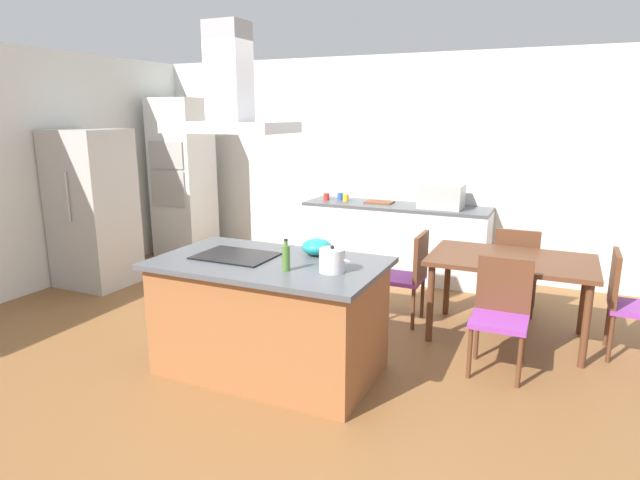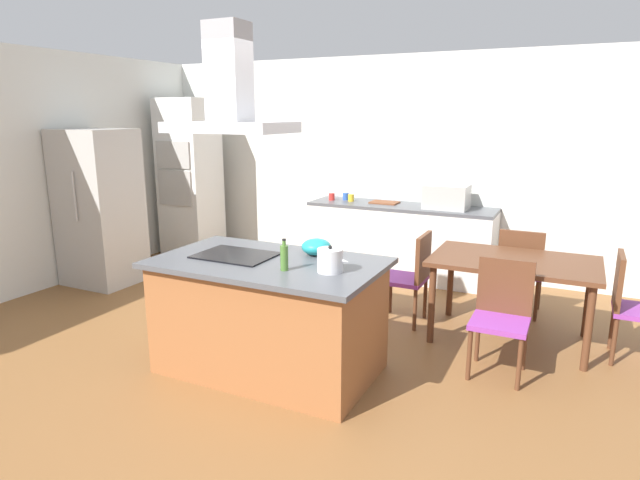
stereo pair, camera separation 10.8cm
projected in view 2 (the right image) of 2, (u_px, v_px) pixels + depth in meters
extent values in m
plane|color=brown|center=(345.00, 309.00, 5.58)|extent=(16.00, 16.00, 0.00)
cube|color=silver|center=(400.00, 165.00, 6.80)|extent=(7.20, 0.10, 2.70)
cube|color=silver|center=(61.00, 169.00, 6.30)|extent=(0.10, 8.80, 2.70)
cube|color=#995B33|center=(269.00, 318.00, 4.17)|extent=(1.64, 0.93, 0.86)
cube|color=#4C4F54|center=(268.00, 263.00, 4.06)|extent=(1.74, 1.03, 0.04)
cube|color=black|center=(236.00, 255.00, 4.18)|extent=(0.60, 0.44, 0.01)
cylinder|color=silver|center=(330.00, 260.00, 3.75)|extent=(0.18, 0.18, 0.17)
sphere|color=black|center=(330.00, 247.00, 3.72)|extent=(0.03, 0.03, 0.03)
cone|color=silver|center=(345.00, 261.00, 3.70)|extent=(0.06, 0.03, 0.04)
cylinder|color=#47722D|center=(284.00, 258.00, 3.78)|extent=(0.06, 0.06, 0.18)
cylinder|color=#47722D|center=(284.00, 243.00, 3.76)|extent=(0.03, 0.03, 0.04)
cylinder|color=black|center=(284.00, 240.00, 3.75)|extent=(0.03, 0.03, 0.01)
ellipsoid|color=teal|center=(316.00, 247.00, 4.21)|extent=(0.24, 0.24, 0.13)
cube|color=silver|center=(399.00, 242.00, 6.63)|extent=(2.27, 0.62, 0.86)
cube|color=#4C4F54|center=(401.00, 207.00, 6.52)|extent=(2.27, 0.62, 0.04)
cube|color=#B2AFAA|center=(447.00, 197.00, 6.25)|extent=(0.50, 0.38, 0.28)
cylinder|color=red|center=(332.00, 197.00, 6.88)|extent=(0.08, 0.08, 0.09)
cylinder|color=#2D56B2|center=(346.00, 196.00, 6.90)|extent=(0.08, 0.08, 0.09)
cylinder|color=gold|center=(351.00, 198.00, 6.79)|extent=(0.08, 0.08, 0.09)
cube|color=brown|center=(384.00, 202.00, 6.66)|extent=(0.34, 0.24, 0.02)
cube|color=silver|center=(190.00, 178.00, 7.57)|extent=(0.70, 0.64, 2.20)
cube|color=#B2AFAA|center=(173.00, 155.00, 7.19)|extent=(0.56, 0.02, 0.36)
cube|color=#B2AFAA|center=(175.00, 188.00, 7.30)|extent=(0.56, 0.02, 0.48)
cube|color=#B2AFAA|center=(100.00, 208.00, 6.28)|extent=(0.80, 0.70, 1.82)
cylinder|color=beige|center=(74.00, 196.00, 5.89)|extent=(0.02, 0.02, 0.55)
cube|color=#59331E|center=(514.00, 261.00, 4.66)|extent=(1.40, 0.90, 0.04)
cylinder|color=#59331E|center=(432.00, 304.00, 4.69)|extent=(0.06, 0.06, 0.71)
cylinder|color=#59331E|center=(588.00, 328.00, 4.16)|extent=(0.06, 0.06, 0.71)
cylinder|color=#59331E|center=(450.00, 281.00, 5.34)|extent=(0.06, 0.06, 0.71)
cylinder|color=#59331E|center=(588.00, 300.00, 4.81)|extent=(0.06, 0.06, 0.71)
cube|color=purple|center=(521.00, 272.00, 5.39)|extent=(0.42, 0.42, 0.04)
cube|color=#59331E|center=(521.00, 253.00, 5.17)|extent=(0.42, 0.04, 0.44)
cylinder|color=#59331E|center=(503.00, 286.00, 5.67)|extent=(0.04, 0.04, 0.41)
cylinder|color=#59331E|center=(539.00, 290.00, 5.52)|extent=(0.04, 0.04, 0.41)
cylinder|color=#59331E|center=(498.00, 296.00, 5.36)|extent=(0.04, 0.04, 0.41)
cylinder|color=#59331E|center=(536.00, 301.00, 5.20)|extent=(0.04, 0.04, 0.41)
cube|color=purple|center=(403.00, 279.00, 5.16)|extent=(0.42, 0.42, 0.04)
cube|color=#59331E|center=(423.00, 257.00, 5.02)|extent=(0.04, 0.42, 0.44)
cylinder|color=#59331E|center=(378.00, 304.00, 5.13)|extent=(0.04, 0.04, 0.41)
cylinder|color=#59331E|center=(390.00, 293.00, 5.44)|extent=(0.04, 0.04, 0.41)
cylinder|color=#59331E|center=(415.00, 310.00, 4.97)|extent=(0.04, 0.04, 0.41)
cylinder|color=#59331E|center=(425.00, 298.00, 5.29)|extent=(0.04, 0.04, 0.41)
cube|color=#59331E|center=(619.00, 280.00, 4.33)|extent=(0.04, 0.42, 0.44)
cylinder|color=#59331E|center=(612.00, 326.00, 4.59)|extent=(0.04, 0.04, 0.41)
cylinder|color=#59331E|center=(614.00, 342.00, 4.28)|extent=(0.04, 0.04, 0.41)
cube|color=purple|center=(500.00, 323.00, 4.07)|extent=(0.42, 0.42, 0.04)
cube|color=#59331E|center=(505.00, 286.00, 4.19)|extent=(0.42, 0.04, 0.44)
cylinder|color=#59331E|center=(519.00, 364.00, 3.89)|extent=(0.04, 0.04, 0.41)
cylinder|color=#59331E|center=(469.00, 355.00, 4.05)|extent=(0.04, 0.04, 0.41)
cylinder|color=#59331E|center=(524.00, 346.00, 4.21)|extent=(0.04, 0.04, 0.41)
cylinder|color=#59331E|center=(478.00, 337.00, 4.36)|extent=(0.04, 0.04, 0.41)
cube|color=#ADADB2|center=(231.00, 127.00, 3.96)|extent=(0.90, 0.55, 0.08)
cube|color=#ADADB2|center=(229.00, 72.00, 3.87)|extent=(0.28, 0.24, 0.70)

